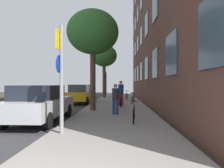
# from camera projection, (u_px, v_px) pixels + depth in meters

# --- Properties ---
(ground_plane) EXTENTS (41.80, 41.80, 0.00)m
(ground_plane) POSITION_uv_depth(u_px,v_px,m) (80.00, 102.00, 17.43)
(ground_plane) COLOR #332D28
(road_asphalt) EXTENTS (7.00, 38.00, 0.01)m
(road_asphalt) POSITION_uv_depth(u_px,v_px,m) (57.00, 102.00, 17.51)
(road_asphalt) COLOR #2D2D30
(road_asphalt) RESTS_ON ground
(sidewalk) EXTENTS (4.20, 38.00, 0.12)m
(sidewalk) POSITION_uv_depth(u_px,v_px,m) (117.00, 102.00, 17.28)
(sidewalk) COLOR gray
(sidewalk) RESTS_ON ground
(sign_post) EXTENTS (0.16, 0.60, 3.42)m
(sign_post) POSITION_uv_depth(u_px,v_px,m) (61.00, 71.00, 5.99)
(sign_post) COLOR gray
(sign_post) RESTS_ON sidewalk
(traffic_light) EXTENTS (0.43, 0.24, 3.20)m
(traffic_light) POSITION_uv_depth(u_px,v_px,m) (105.00, 79.00, 26.47)
(traffic_light) COLOR black
(traffic_light) RESTS_ON sidewalk
(tree_near) EXTENTS (3.11, 3.11, 6.00)m
(tree_near) POSITION_uv_depth(u_px,v_px,m) (93.00, 33.00, 11.37)
(tree_near) COLOR #4C3823
(tree_near) RESTS_ON sidewalk
(tree_far) EXTENTS (2.99, 2.99, 6.14)m
(tree_far) POSITION_uv_depth(u_px,v_px,m) (104.00, 56.00, 22.04)
(tree_far) COLOR brown
(tree_far) RESTS_ON sidewalk
(bicycle_0) EXTENTS (0.42, 1.58, 0.91)m
(bicycle_0) POSITION_uv_depth(u_px,v_px,m) (134.00, 113.00, 7.84)
(bicycle_0) COLOR black
(bicycle_0) RESTS_ON sidewalk
(bicycle_1) EXTENTS (0.42, 1.59, 0.92)m
(bicycle_1) POSITION_uv_depth(u_px,v_px,m) (121.00, 102.00, 12.78)
(bicycle_1) COLOR black
(bicycle_1) RESTS_ON sidewalk
(bicycle_2) EXTENTS (0.51, 1.56, 0.89)m
(bicycle_2) POSITION_uv_depth(u_px,v_px,m) (133.00, 99.00, 15.07)
(bicycle_2) COLOR black
(bicycle_2) RESTS_ON sidewalk
(bicycle_3) EXTENTS (0.46, 1.62, 0.90)m
(bicycle_3) POSITION_uv_depth(u_px,v_px,m) (127.00, 96.00, 19.09)
(bicycle_3) COLOR black
(bicycle_3) RESTS_ON sidewalk
(pedestrian_0) EXTENTS (0.46, 0.46, 1.58)m
(pedestrian_0) POSITION_uv_depth(u_px,v_px,m) (115.00, 97.00, 9.71)
(pedestrian_0) COLOR navy
(pedestrian_0) RESTS_ON sidewalk
(pedestrian_1) EXTENTS (0.57, 0.57, 1.81)m
(pedestrian_1) POSITION_uv_depth(u_px,v_px,m) (121.00, 91.00, 13.68)
(pedestrian_1) COLOR maroon
(pedestrian_1) RESTS_ON sidewalk
(car_0) EXTENTS (1.90, 4.29, 1.62)m
(car_0) POSITION_uv_depth(u_px,v_px,m) (40.00, 103.00, 8.31)
(car_0) COLOR #B7B7BC
(car_0) RESTS_ON road_asphalt
(car_1) EXTENTS (1.79, 4.13, 1.62)m
(car_1) POSITION_uv_depth(u_px,v_px,m) (80.00, 94.00, 16.34)
(car_1) COLOR orange
(car_1) RESTS_ON road_asphalt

